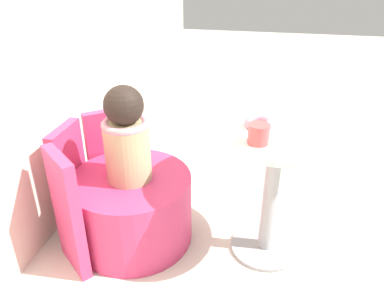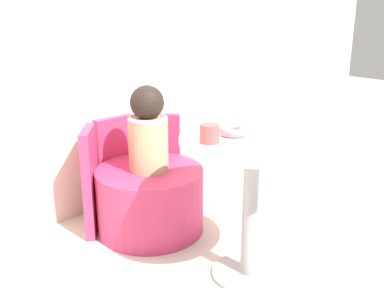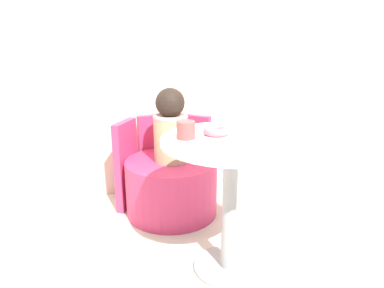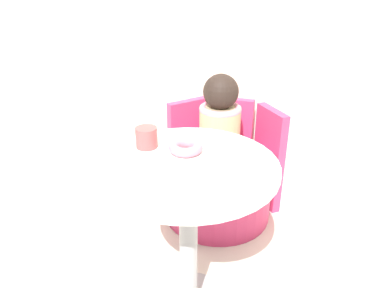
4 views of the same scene
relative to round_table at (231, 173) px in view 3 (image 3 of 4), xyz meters
name	(u,v)px [view 3 (image 3 of 4)]	position (x,y,z in m)	size (l,w,h in m)	color
ground_plane	(221,267)	(-0.02, 0.02, -0.52)	(12.00, 12.00, 0.00)	beige
back_wall	(150,28)	(-0.02, 1.15, 0.68)	(6.00, 0.06, 2.40)	beige
round_table	(231,173)	(0.00, 0.00, 0.00)	(0.65, 0.65, 0.69)	#99999E
tub_chair	(172,186)	(-0.05, 0.68, -0.34)	(0.60, 0.60, 0.37)	#C63360
booth_backrest	(160,158)	(-0.05, 0.93, -0.22)	(0.71, 0.26, 0.61)	#C63360
child_figure	(171,127)	(-0.05, 0.68, 0.07)	(0.22, 0.22, 0.47)	tan
donut	(217,131)	(-0.04, 0.08, 0.19)	(0.13, 0.13, 0.04)	pink
cup	(186,130)	(-0.19, 0.08, 0.21)	(0.08, 0.08, 0.08)	#DB4C4C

